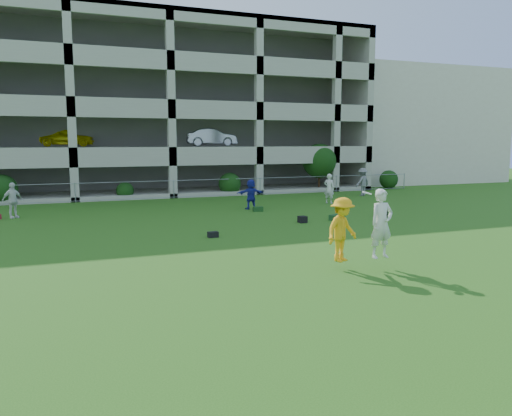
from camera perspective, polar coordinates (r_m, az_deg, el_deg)
name	(u,v)px	position (r m, az deg, el deg)	size (l,w,h in m)	color
ground	(307,267)	(14.86, 5.83, -6.72)	(100.00, 100.00, 0.00)	#235114
stucco_building	(390,127)	(50.41, 15.03, 8.90)	(16.00, 14.00, 10.00)	beige
bystander_b	(12,200)	(26.60, -26.07, 0.79)	(1.01, 0.42, 1.72)	silver
bystander_d	(251,194)	(27.08, -0.59, 1.59)	(1.51, 0.48, 1.63)	#202796
bystander_e	(329,189)	(29.92, 8.36, 2.22)	(0.65, 0.42, 1.77)	silver
bystander_f	(362,182)	(34.58, 12.06, 2.93)	(1.20, 0.69, 1.86)	slate
bag_black_b	(213,235)	(19.29, -4.94, -3.04)	(0.40, 0.25, 0.22)	black
bag_green_c	(335,218)	(23.60, 8.99, -1.09)	(0.50, 0.35, 0.26)	#163714
crate_d	(302,219)	(22.75, 5.33, -1.30)	(0.35, 0.35, 0.30)	black
bag_black_e	(381,214)	(25.15, 14.09, -0.64)	(0.60, 0.30, 0.30)	black
bag_green_g	(258,209)	(26.25, 0.23, -0.12)	(0.50, 0.30, 0.25)	#163B15
frisbee_contest	(354,228)	(14.58, 11.19, -2.23)	(2.15, 1.15, 2.09)	#F7A415
parking_garage	(150,111)	(41.12, -12.07, 10.75)	(30.00, 14.00, 12.00)	#9E998C
fence	(174,189)	(32.64, -9.39, 2.16)	(36.06, 0.06, 1.20)	gray
shrub_row	(237,173)	(34.45, -2.14, 4.04)	(34.38, 2.52, 3.50)	#163D11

